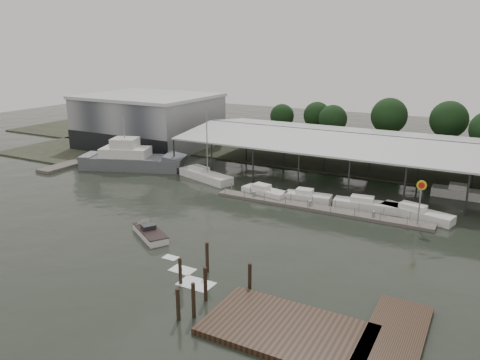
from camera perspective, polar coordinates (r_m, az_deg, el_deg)
The scene contains 18 objects.
ground at distance 58.30m, azimuth -8.09°, elevation -4.14°, with size 200.00×200.00×0.00m, color #242A22.
land_strip_far at distance 93.88m, azimuth 7.36°, elevation 3.78°, with size 140.00×30.00×0.30m.
land_strip_west at distance 105.64m, azimuth -15.90°, elevation 4.68°, with size 20.00×40.00×0.30m.
storage_warehouse at distance 96.74m, azimuth -11.02°, elevation 7.11°, with size 24.50×20.50×10.50m.
covered_boat_shed at distance 74.64m, azimuth 15.74°, elevation 4.81°, with size 58.24×24.00×6.96m.
trawler_dock at distance 87.71m, azimuth -18.47°, elevation 2.28°, with size 3.00×18.00×0.50m.
floating_dock at distance 59.93m, azimuth 9.40°, elevation -3.42°, with size 28.00×2.00×1.40m.
shell_fuel_sign at distance 56.24m, azimuth 21.16°, elevation -1.65°, with size 1.10×0.18×5.55m.
boardwalk_platform at distance 35.63m, azimuth 10.21°, elevation -18.09°, with size 15.00×12.00×0.50m.
grey_trawler at distance 80.27m, azimuth -12.98°, elevation 2.45°, with size 17.96×10.78×8.84m.
white_sailboat at distance 72.31m, azimuth -4.30°, elevation 0.54°, with size 10.44×5.65×11.62m.
speedboat_underway at distance 52.46m, azimuth -11.10°, elevation -6.20°, with size 15.84×10.35×2.00m.
moored_cruiser_0 at distance 64.32m, azimuth 2.97°, elevation -1.46°, with size 6.78×3.35×1.70m.
moored_cruiser_1 at distance 62.82m, azimuth 8.22°, elevation -2.05°, with size 6.31×2.76×1.70m.
moored_cruiser_2 at distance 61.30m, azimuth 15.03°, elevation -2.92°, with size 8.20×3.01×1.70m.
moored_cruiser_3 at distance 60.27m, azimuth 20.67°, elevation -3.76°, with size 8.84×4.27×1.70m.
mooring_pilings at distance 39.70m, azimuth -4.60°, elevation -12.57°, with size 5.97×7.95×3.52m.
horizon_tree_line at distance 93.97m, azimuth 20.76°, elevation 6.53°, with size 68.03×11.67×10.35m.
Camera 1 is at (33.17, -43.51, 20.14)m, focal length 35.00 mm.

